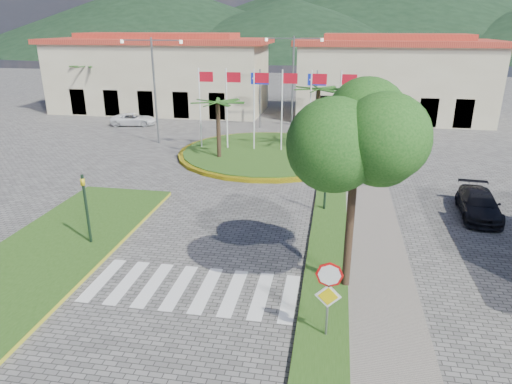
% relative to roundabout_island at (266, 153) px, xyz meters
% --- Properties ---
extents(ground, '(160.00, 160.00, 0.00)m').
position_rel_roundabout_island_xyz_m(ground, '(-0.00, -22.00, -0.17)').
color(ground, '#575553').
rests_on(ground, ground).
extents(sidewalk_right, '(4.00, 28.00, 0.15)m').
position_rel_roundabout_island_xyz_m(sidewalk_right, '(6.00, -20.00, -0.10)').
color(sidewalk_right, gray).
rests_on(sidewalk_right, ground).
extents(verge_right, '(1.60, 28.00, 0.18)m').
position_rel_roundabout_island_xyz_m(verge_right, '(4.80, -20.00, -0.08)').
color(verge_right, '#274E16').
rests_on(verge_right, ground).
extents(median_left, '(5.00, 14.00, 0.18)m').
position_rel_roundabout_island_xyz_m(median_left, '(-6.50, -16.00, -0.08)').
color(median_left, '#274E16').
rests_on(median_left, ground).
extents(crosswalk, '(8.00, 3.00, 0.01)m').
position_rel_roundabout_island_xyz_m(crosswalk, '(-0.00, -18.00, -0.17)').
color(crosswalk, silver).
rests_on(crosswalk, ground).
extents(roundabout_island, '(12.70, 12.70, 6.00)m').
position_rel_roundabout_island_xyz_m(roundabout_island, '(0.00, 0.00, 0.00)').
color(roundabout_island, yellow).
rests_on(roundabout_island, ground).
extents(stop_sign, '(0.80, 0.11, 2.65)m').
position_rel_roundabout_island_xyz_m(stop_sign, '(4.90, -20.04, 1.62)').
color(stop_sign, slate).
rests_on(stop_sign, ground).
extents(deciduous_tree, '(3.60, 3.60, 6.80)m').
position_rel_roundabout_island_xyz_m(deciduous_tree, '(5.50, -17.00, 5.00)').
color(deciduous_tree, black).
rests_on(deciduous_tree, ground).
extents(traffic_light_left, '(0.15, 0.18, 3.20)m').
position_rel_roundabout_island_xyz_m(traffic_light_left, '(-5.20, -15.50, 1.77)').
color(traffic_light_left, black).
rests_on(traffic_light_left, ground).
extents(traffic_light_right, '(0.15, 0.18, 3.20)m').
position_rel_roundabout_island_xyz_m(traffic_light_right, '(4.50, -10.00, 1.77)').
color(traffic_light_right, black).
rests_on(traffic_light_right, ground).
extents(traffic_light_far, '(0.18, 0.15, 3.20)m').
position_rel_roundabout_island_xyz_m(traffic_light_far, '(8.00, 4.00, 1.77)').
color(traffic_light_far, black).
rests_on(traffic_light_far, ground).
extents(direction_sign_west, '(1.60, 0.14, 5.20)m').
position_rel_roundabout_island_xyz_m(direction_sign_west, '(-2.00, 8.97, 3.36)').
color(direction_sign_west, slate).
rests_on(direction_sign_west, ground).
extents(direction_sign_east, '(1.60, 0.14, 5.20)m').
position_rel_roundabout_island_xyz_m(direction_sign_east, '(3.00, 8.97, 3.36)').
color(direction_sign_east, slate).
rests_on(direction_sign_east, ground).
extents(street_lamp_centre, '(4.80, 0.16, 8.00)m').
position_rel_roundabout_island_xyz_m(street_lamp_centre, '(1.00, 8.00, 4.32)').
color(street_lamp_centre, slate).
rests_on(street_lamp_centre, ground).
extents(street_lamp_west, '(4.80, 0.16, 8.00)m').
position_rel_roundabout_island_xyz_m(street_lamp_west, '(-9.00, 2.00, 4.32)').
color(street_lamp_west, slate).
rests_on(street_lamp_west, ground).
extents(building_left, '(23.32, 9.54, 8.05)m').
position_rel_roundabout_island_xyz_m(building_left, '(-14.00, 16.00, 3.73)').
color(building_left, '#BCAF8E').
rests_on(building_left, ground).
extents(building_right, '(19.08, 9.54, 8.05)m').
position_rel_roundabout_island_xyz_m(building_right, '(10.00, 16.00, 3.73)').
color(building_right, '#BCAF8E').
rests_on(building_right, ground).
extents(hill_far_west, '(140.00, 140.00, 22.00)m').
position_rel_roundabout_island_xyz_m(hill_far_west, '(-55.00, 118.00, 10.83)').
color(hill_far_west, black).
rests_on(hill_far_west, ground).
extents(hill_far_mid, '(180.00, 180.00, 30.00)m').
position_rel_roundabout_island_xyz_m(hill_far_mid, '(15.00, 138.00, 14.83)').
color(hill_far_mid, black).
rests_on(hill_far_mid, ground).
extents(hill_near_back, '(110.00, 110.00, 16.00)m').
position_rel_roundabout_island_xyz_m(hill_near_back, '(-10.00, 108.00, 7.83)').
color(hill_near_back, black).
rests_on(hill_near_back, ground).
extents(white_van, '(4.39, 2.68, 1.14)m').
position_rel_roundabout_island_xyz_m(white_van, '(-13.79, 8.00, 0.39)').
color(white_van, white).
rests_on(white_van, ground).
extents(car_dark_a, '(3.10, 1.28, 1.05)m').
position_rel_roundabout_island_xyz_m(car_dark_a, '(-8.00, 12.66, 0.35)').
color(car_dark_a, black).
rests_on(car_dark_a, ground).
extents(car_dark_b, '(4.30, 2.20, 1.35)m').
position_rel_roundabout_island_xyz_m(car_dark_b, '(5.12, 11.82, 0.50)').
color(car_dark_b, black).
rests_on(car_dark_b, ground).
extents(car_side_right, '(2.05, 4.38, 1.24)m').
position_rel_roundabout_island_xyz_m(car_side_right, '(12.00, -9.14, 0.44)').
color(car_side_right, black).
rests_on(car_side_right, ground).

